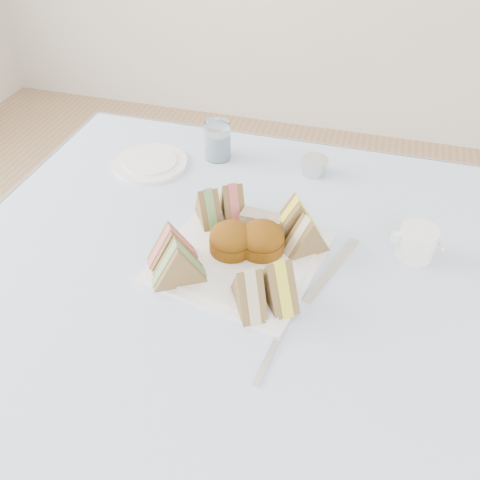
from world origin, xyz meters
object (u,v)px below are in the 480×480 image
(table, at_px, (218,382))
(water_glass, at_px, (218,141))
(serving_plate, at_px, (240,258))
(creamer_jug, at_px, (417,243))

(table, xyz_separation_m, water_glass, (-0.11, 0.37, 0.42))
(table, relative_size, serving_plate, 3.15)
(table, distance_m, creamer_jug, 0.56)
(water_glass, relative_size, creamer_jug, 1.30)
(serving_plate, distance_m, water_glass, 0.38)
(water_glass, bearing_deg, creamer_jug, -26.54)
(table, distance_m, water_glass, 0.58)
(creamer_jug, bearing_deg, water_glass, 137.99)
(table, bearing_deg, creamer_jug, 21.15)
(creamer_jug, bearing_deg, serving_plate, -176.91)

